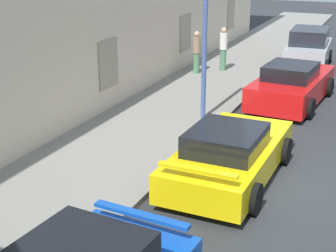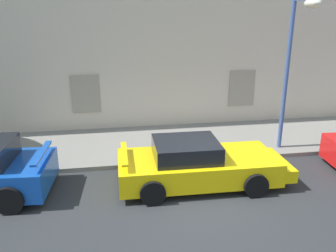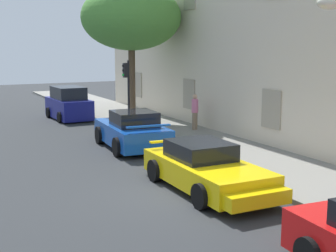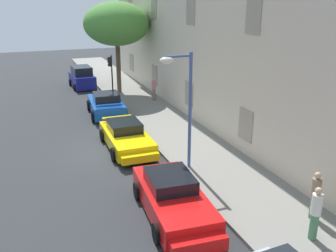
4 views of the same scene
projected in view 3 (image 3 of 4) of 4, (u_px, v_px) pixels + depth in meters
The scene contains 8 objects.
ground_plane at pixel (181, 192), 13.22m from camera, with size 80.00×80.00×0.00m, color #2B2D30.
sidewalk at pixel (290, 173), 14.96m from camera, with size 60.00×3.68×0.14m, color gray.
sportscar_red_lead at pixel (131, 131), 18.97m from camera, with size 4.62×2.43×1.50m.
sportscar_yellow_flank at pixel (209, 170), 13.27m from camera, with size 4.85×2.20×1.32m.
hatchback_distant at pixel (69, 105), 26.23m from camera, with size 3.63×1.97×1.79m.
tree_near_kerb at pixel (131, 17), 23.58m from camera, with size 4.96×4.96×6.89m.
traffic_light at pixel (127, 82), 21.97m from camera, with size 0.22×0.36×3.20m.
pedestrian_admiring at pixel (195, 111), 22.12m from camera, with size 0.36×0.36×1.65m.
Camera 3 is at (11.16, -6.13, 4.03)m, focal length 51.03 mm.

